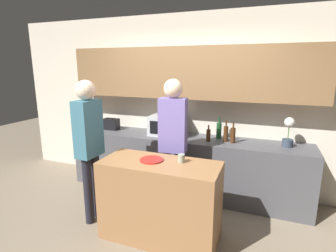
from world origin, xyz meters
name	(u,v)px	position (x,y,z in m)	size (l,w,h in m)	color
ground_plane	(145,246)	(0.00, 0.00, 0.00)	(14.00, 14.00, 0.00)	#7F705B
back_wall	(190,92)	(0.00, 1.66, 1.54)	(6.40, 0.40, 2.70)	beige
back_counter	(184,165)	(0.00, 1.39, 0.44)	(3.60, 0.62, 0.88)	#4C4C51
kitchen_island	(160,201)	(0.09, 0.22, 0.45)	(1.31, 0.57, 0.91)	#996B42
microwave	(167,125)	(-0.28, 1.43, 1.03)	(0.52, 0.39, 0.30)	#B7BABC
toaster	(111,124)	(-1.30, 1.43, 0.97)	(0.26, 0.16, 0.18)	black
potted_plant	(289,132)	(1.42, 1.43, 1.08)	(0.14, 0.14, 0.39)	#333D4C
bottle_0	(208,135)	(0.39, 1.30, 0.97)	(0.06, 0.06, 0.24)	#472814
bottle_1	(219,130)	(0.50, 1.50, 1.01)	(0.07, 0.07, 0.33)	#194723
bottle_2	(226,134)	(0.62, 1.38, 1.00)	(0.06, 0.06, 0.30)	#472814
bottle_3	(233,135)	(0.72, 1.35, 0.99)	(0.07, 0.07, 0.29)	#472814
plate_on_island	(152,160)	(-0.01, 0.24, 0.92)	(0.26, 0.26, 0.01)	red
cup_0	(181,158)	(0.31, 0.31, 0.95)	(0.07, 0.07, 0.09)	gray
person_left	(89,139)	(-0.84, 0.25, 1.07)	(0.23, 0.35, 1.77)	black
person_center	(173,135)	(0.05, 0.76, 1.07)	(0.35, 0.23, 1.78)	black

